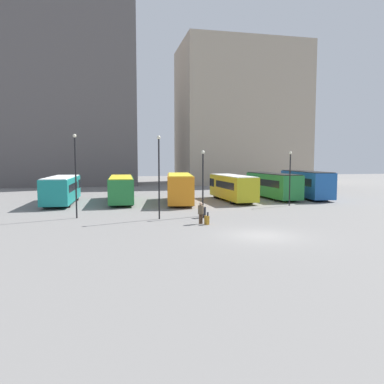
% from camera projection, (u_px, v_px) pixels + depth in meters
% --- Properties ---
extents(ground_plane, '(160.00, 160.00, 0.00)m').
position_uv_depth(ground_plane, '(262.00, 236.00, 22.79)').
color(ground_plane, slate).
extents(building_block_left, '(22.22, 13.11, 38.85)m').
position_uv_depth(building_block_left, '(71.00, 75.00, 66.00)').
color(building_block_left, '#5B5656').
rests_on(building_block_left, ground_plane).
extents(building_block_right, '(23.47, 15.59, 26.25)m').
position_uv_depth(building_block_right, '(240.00, 116.00, 73.30)').
color(building_block_right, tan).
rests_on(building_block_right, ground_plane).
extents(bus_0, '(3.03, 10.03, 2.83)m').
position_uv_depth(bus_0, '(62.00, 189.00, 38.79)').
color(bus_0, '#19847F').
rests_on(bus_0, ground_plane).
extents(bus_1, '(2.84, 10.80, 2.76)m').
position_uv_depth(bus_1, '(121.00, 188.00, 40.43)').
color(bus_1, '#237A38').
rests_on(bus_1, ground_plane).
extents(bus_2, '(4.04, 10.09, 3.06)m').
position_uv_depth(bus_2, '(180.00, 187.00, 39.67)').
color(bus_2, orange).
rests_on(bus_2, ground_plane).
extents(bus_3, '(2.67, 9.47, 2.86)m').
position_uv_depth(bus_3, '(232.00, 187.00, 41.56)').
color(bus_3, gold).
rests_on(bus_3, ground_plane).
extents(bus_4, '(2.71, 10.29, 2.97)m').
position_uv_depth(bus_4, '(272.00, 185.00, 44.35)').
color(bus_4, '#237A38').
rests_on(bus_4, ground_plane).
extents(bus_5, '(3.44, 10.44, 3.21)m').
position_uv_depth(bus_5, '(306.00, 183.00, 44.87)').
color(bus_5, '#1E56A3').
rests_on(bus_5, ground_plane).
extents(traveler, '(0.49, 0.49, 1.57)m').
position_uv_depth(traveler, '(201.00, 211.00, 26.86)').
color(traveler, '#4C3828').
rests_on(traveler, ground_plane).
extents(suitcase, '(0.31, 0.41, 0.90)m').
position_uv_depth(suitcase, '(207.00, 220.00, 26.62)').
color(suitcase, '#B27A1E').
rests_on(suitcase, ground_plane).
extents(lamp_post_0, '(0.28, 0.28, 5.35)m').
position_uv_depth(lamp_post_0, '(203.00, 177.00, 30.34)').
color(lamp_post_0, black).
rests_on(lamp_post_0, ground_plane).
extents(lamp_post_1, '(0.28, 0.28, 6.58)m').
position_uv_depth(lamp_post_1, '(76.00, 170.00, 29.16)').
color(lamp_post_1, black).
rests_on(lamp_post_1, ground_plane).
extents(lamp_post_2, '(0.28, 0.28, 6.44)m').
position_uv_depth(lamp_post_2, '(159.00, 171.00, 28.72)').
color(lamp_post_2, black).
rests_on(lamp_post_2, ground_plane).
extents(lamp_post_3, '(0.28, 0.28, 5.39)m').
position_uv_depth(lamp_post_3, '(290.00, 174.00, 37.12)').
color(lamp_post_3, black).
rests_on(lamp_post_3, ground_plane).
extents(trash_bin, '(0.52, 0.52, 0.85)m').
position_uv_depth(trash_bin, '(203.00, 212.00, 29.70)').
color(trash_bin, black).
rests_on(trash_bin, ground_plane).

